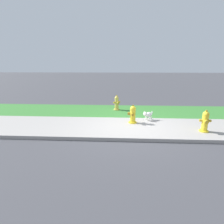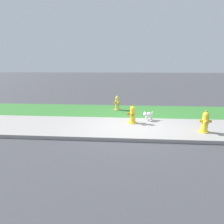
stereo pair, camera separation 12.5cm
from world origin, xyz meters
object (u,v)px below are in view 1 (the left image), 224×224
(fire_hydrant_across_street, at_px, (205,122))
(small_white_dog, at_px, (148,115))
(fire_hydrant_near_corner, at_px, (117,103))
(fire_hydrant_by_grass_verge, at_px, (133,114))

(fire_hydrant_across_street, height_order, small_white_dog, fire_hydrant_across_street)
(fire_hydrant_near_corner, bearing_deg, small_white_dog, 96.37)
(fire_hydrant_near_corner, relative_size, fire_hydrant_by_grass_verge, 1.04)
(fire_hydrant_by_grass_verge, relative_size, small_white_dog, 1.71)
(fire_hydrant_near_corner, bearing_deg, fire_hydrant_by_grass_verge, 76.69)
(fire_hydrant_across_street, distance_m, fire_hydrant_by_grass_verge, 2.62)
(small_white_dog, bearing_deg, fire_hydrant_near_corner, -84.71)
(fire_hydrant_near_corner, xyz_separation_m, fire_hydrant_by_grass_verge, (0.71, -2.19, -0.02))
(fire_hydrant_across_street, xyz_separation_m, fire_hydrant_by_grass_verge, (-2.48, 0.86, -0.01))
(fire_hydrant_near_corner, height_order, small_white_dog, fire_hydrant_near_corner)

